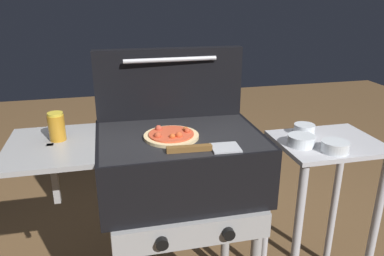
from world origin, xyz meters
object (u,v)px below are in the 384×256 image
Objects in this scene: sauce_jar at (57,127)px; topping_bowl_far at (304,129)px; grill at (177,168)px; topping_bowl_near at (335,147)px; topping_bowl_middle at (301,141)px; prep_table at (322,189)px; pizza_pepperoni at (171,135)px; spatula at (204,148)px.

topping_bowl_far is at bearing 3.19° from sauce_jar.
topping_bowl_far is at bearing 9.70° from grill.
topping_bowl_middle is (-0.10, 0.09, 0.00)m from topping_bowl_near.
sauce_jar is at bearing 171.85° from topping_bowl_near.
prep_table is 0.29m from topping_bowl_near.
pizza_pepperoni is (-0.02, -0.03, 0.15)m from grill.
spatula is at bearing -23.14° from sauce_jar.
pizza_pepperoni is at bearing -178.66° from topping_bowl_middle.
prep_table is (0.70, 0.03, -0.34)m from pizza_pepperoni.
spatula is at bearing -161.47° from topping_bowl_middle.
spatula is (0.51, -0.22, -0.05)m from sauce_jar.
grill is at bearing 178.28° from topping_bowl_middle.
topping_bowl_far is 0.14m from topping_bowl_middle.
sauce_jar reaches higher than topping_bowl_near.
topping_bowl_middle is at bearing -3.64° from sauce_jar.
topping_bowl_far is at bearing 26.88° from spatula.
topping_bowl_near is at bearing -6.84° from pizza_pepperoni.
prep_table is at bearing -58.07° from topping_bowl_far.
sauce_jar is (-0.42, 0.07, 0.04)m from pizza_pepperoni.
pizza_pepperoni is 1.95× the size of sauce_jar.
prep_table is (0.67, 0.00, -0.18)m from grill.
spatula is 0.57m from topping_bowl_near.
prep_table is 8.62× the size of topping_bowl_far.
sauce_jar reaches higher than topping_bowl_far.
grill is at bearing 170.34° from topping_bowl_near.
prep_table is at bearing 8.08° from topping_bowl_middle.
topping_bowl_near and topping_bowl_middle have the same top height.
topping_bowl_near is 0.98× the size of topping_bowl_middle.
pizza_pepperoni reaches higher than topping_bowl_far.
topping_bowl_far reaches higher than prep_table.
topping_bowl_near is at bearing -84.46° from topping_bowl_far.
topping_bowl_far is (1.05, 0.06, -0.12)m from sauce_jar.
topping_bowl_near is (0.56, 0.06, -0.08)m from spatula.
grill is at bearing -179.63° from prep_table.
topping_bowl_far is at bearing 56.20° from topping_bowl_middle.
spatula is 0.72m from prep_table.
topping_bowl_far is at bearing 95.54° from topping_bowl_near.
topping_bowl_near and topping_bowl_far have the same top height.
topping_bowl_middle is (0.53, -0.02, 0.07)m from grill.
spatula is at bearing -163.85° from prep_table.
topping_bowl_middle is at bearing 18.53° from spatula.
sauce_jar is 0.98m from topping_bowl_middle.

